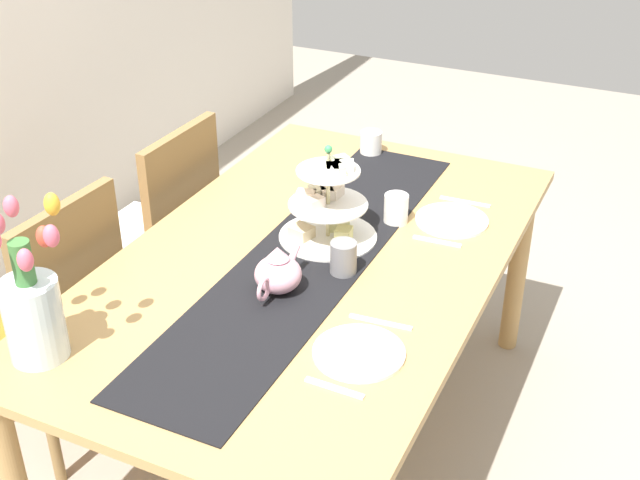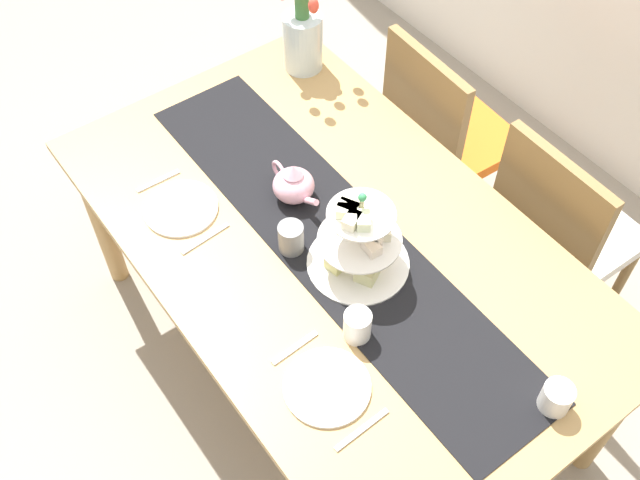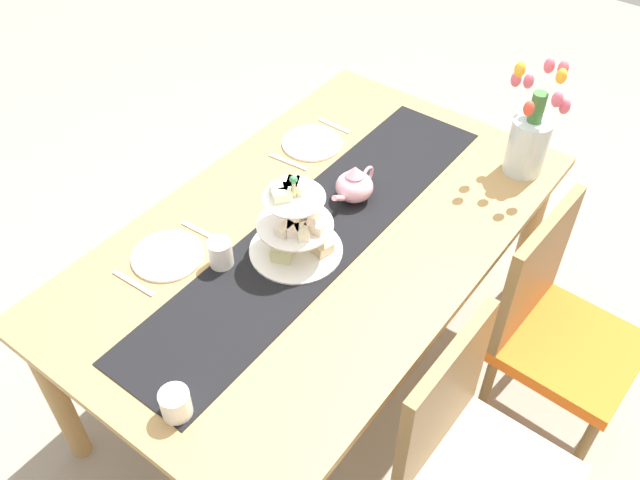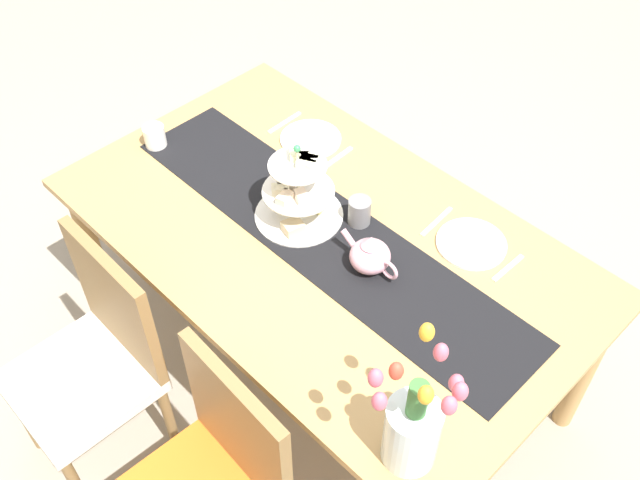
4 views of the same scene
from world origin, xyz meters
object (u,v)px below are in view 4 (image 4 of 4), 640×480
at_px(teapot, 370,255).
at_px(knife_left, 437,221).
at_px(dinner_plate_left, 471,244).
at_px(mug_grey, 359,211).
at_px(cream_jug, 155,137).
at_px(fork_right, 338,157).
at_px(tiered_cake_stand, 298,193).
at_px(dinner_plate_right, 311,139).
at_px(dining_table, 323,252).
at_px(knife_right, 285,122).
at_px(mug_white_text, 294,160).
at_px(tulip_vase, 413,425).
at_px(fork_left, 508,268).
at_px(chair_right, 96,357).

bearing_deg(teapot, knife_left, -93.67).
relative_size(dinner_plate_left, mug_grey, 2.42).
height_order(cream_jug, fork_right, cream_jug).
distance_m(tiered_cake_stand, dinner_plate_right, 0.42).
height_order(dining_table, fork_right, fork_right).
bearing_deg(teapot, knife_right, -22.91).
distance_m(dinner_plate_right, mug_white_text, 0.18).
relative_size(tiered_cake_stand, teapot, 1.28).
bearing_deg(knife_left, mug_white_text, 16.82).
height_order(tulip_vase, fork_right, tulip_vase).
height_order(tiered_cake_stand, teapot, tiered_cake_stand).
distance_m(dining_table, dinner_plate_right, 0.50).
bearing_deg(fork_right, fork_left, 180.00).
bearing_deg(dinner_plate_left, chair_right, 58.42).
relative_size(knife_left, fork_right, 1.13).
height_order(tulip_vase, knife_right, tulip_vase).
bearing_deg(mug_grey, tulip_vase, 141.99).
xyz_separation_m(tulip_vase, dinner_plate_left, (0.34, -0.70, -0.14)).
bearing_deg(dinner_plate_left, fork_right, 0.00).
height_order(tiered_cake_stand, knife_left, tiered_cake_stand).
bearing_deg(mug_grey, dining_table, 70.12).
distance_m(chair_right, tulip_vase, 1.12).
xyz_separation_m(dinner_plate_right, knife_right, (0.14, 0.00, -0.00)).
distance_m(dinner_plate_right, mug_grey, 0.47).
height_order(fork_left, dinner_plate_right, dinner_plate_right).
height_order(dining_table, knife_left, knife_left).
distance_m(chair_right, knife_left, 1.20).
xyz_separation_m(dining_table, tiered_cake_stand, (0.12, 0.00, 0.19)).
bearing_deg(cream_jug, tiered_cake_stand, -169.25).
height_order(tiered_cake_stand, cream_jug, tiered_cake_stand).
relative_size(dining_table, knife_left, 10.52).
bearing_deg(dinner_plate_right, chair_right, 95.28).
bearing_deg(fork_right, mug_grey, 146.38).
height_order(teapot, dinner_plate_right, teapot).
bearing_deg(chair_right, dinner_plate_left, -121.58).
distance_m(teapot, fork_right, 0.54).
height_order(teapot, mug_grey, teapot).
distance_m(teapot, dinner_plate_left, 0.36).
height_order(cream_jug, mug_grey, mug_grey).
height_order(dinner_plate_left, knife_left, dinner_plate_left).
distance_m(chair_right, knife_right, 1.12).
bearing_deg(dinner_plate_right, fork_right, 180.00).
xyz_separation_m(chair_right, fork_right, (-0.05, -1.07, 0.24)).
xyz_separation_m(chair_right, knife_right, (0.24, -1.07, 0.24)).
relative_size(dinner_plate_left, dinner_plate_right, 1.00).
xyz_separation_m(dining_table, mug_white_text, (0.30, -0.15, 0.13)).
bearing_deg(fork_right, teapot, 145.05).
bearing_deg(tiered_cake_stand, knife_right, -37.28).
distance_m(cream_jug, dinner_plate_right, 0.58).
relative_size(cream_jug, dinner_plate_right, 0.37).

